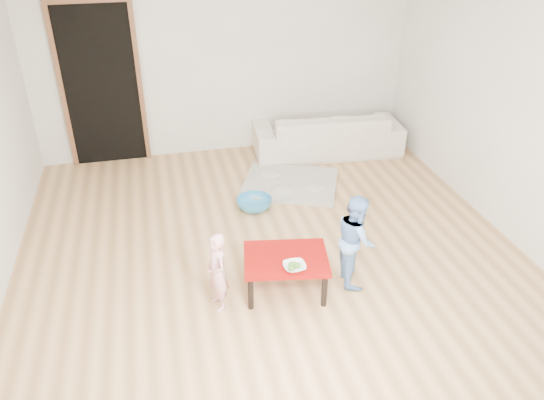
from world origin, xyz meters
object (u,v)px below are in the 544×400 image
object	(u,v)px
sofa	(327,133)
basin	(254,204)
bowl	(294,267)
child_pink	(217,273)
child_blue	(356,239)
red_table	(286,274)

from	to	relation	value
sofa	basin	size ratio (longest dim) A/B	4.92
bowl	child_pink	size ratio (longest dim) A/B	0.26
child_blue	basin	size ratio (longest dim) A/B	2.17
bowl	red_table	bearing A→B (deg)	98.48
bowl	child_blue	size ratio (longest dim) A/B	0.22
bowl	child_blue	world-z (taller)	child_blue
sofa	bowl	size ratio (longest dim) A/B	10.38
red_table	sofa	bearing A→B (deg)	64.68
sofa	red_table	xyz separation A→B (m)	(-1.32, -2.79, -0.11)
red_table	basin	xyz separation A→B (m)	(0.02, 1.50, -0.12)
child_blue	bowl	bearing A→B (deg)	115.07
sofa	child_pink	bearing A→B (deg)	60.03
bowl	child_pink	xyz separation A→B (m)	(-0.65, 0.11, -0.03)
bowl	basin	world-z (taller)	bowl
sofa	bowl	distance (m)	3.25
bowl	child_pink	bearing A→B (deg)	170.62
bowl	sofa	bearing A→B (deg)	66.51
sofa	basin	xyz separation A→B (m)	(-1.30, -1.29, -0.23)
red_table	bowl	xyz separation A→B (m)	(0.03, -0.18, 0.21)
sofa	child_blue	size ratio (longest dim) A/B	2.26
bowl	basin	bearing A→B (deg)	90.29
sofa	child_blue	bearing A→B (deg)	80.73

